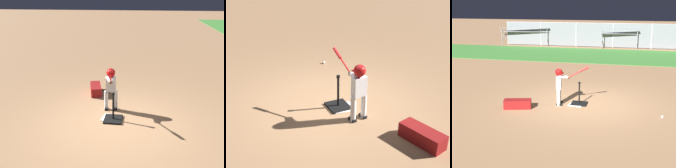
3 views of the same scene
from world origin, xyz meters
The scene contains 6 objects.
ground_plane centered at (0.00, 0.00, 0.00)m, with size 90.00×90.00×0.00m, color #99704C.
home_plate centered at (-0.29, -0.16, 0.01)m, with size 0.44×0.44×0.02m, color white.
batting_tee centered at (-0.21, -0.09, 0.09)m, with size 0.51×0.46×0.74m.
batter_child centered at (-0.81, -0.23, 0.76)m, with size 1.06×0.38×1.27m.
baseball centered at (2.33, -0.80, 0.04)m, with size 0.07×0.07×0.07m, color white.
equipment_bag centered at (-2.02, -0.89, 0.14)m, with size 0.84×0.32×0.28m, color maroon.
Camera 2 is at (-5.59, 2.42, 3.31)m, focal length 50.00 mm.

